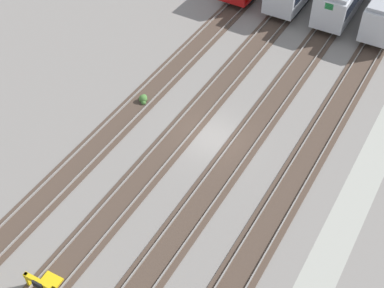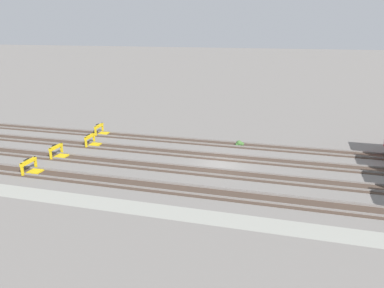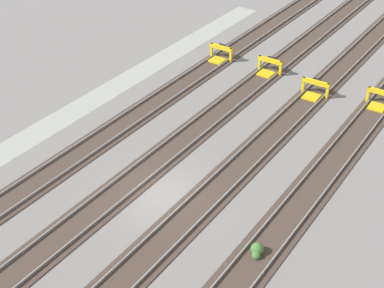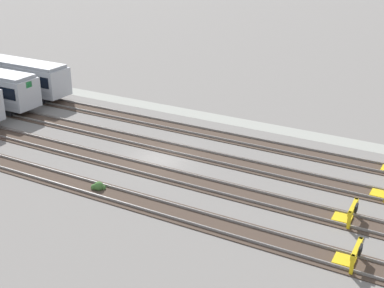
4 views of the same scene
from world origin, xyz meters
The scene contains 9 objects.
ground_plane centered at (0.00, 0.00, 0.00)m, with size 400.00×400.00×0.00m, color gray.
service_walkway centered at (0.00, -10.27, 0.00)m, with size 54.00×2.00×0.01m, color #9E9E93.
rail_track_nearest centered at (0.00, -6.42, 0.04)m, with size 90.00×2.23×0.21m.
rail_track_near_inner centered at (0.00, -2.14, 0.04)m, with size 90.00×2.24×0.21m.
rail_track_middle centered at (0.00, 2.14, 0.04)m, with size 90.00×2.24×0.21m.
rail_track_far_inner centered at (0.00, 6.42, 0.04)m, with size 90.00×2.23×0.21m.
bumper_stop_middle_track centered at (-14.69, 2.15, 0.51)m, with size 1.37×2.01×1.22m.
bumper_stop_far_inner_track centered at (-15.94, 6.43, 0.51)m, with size 1.36×2.01×1.22m.
weed_clump centered at (0.84, 6.27, 0.24)m, with size 0.92×0.70×0.64m.
Camera 4 is at (-20.28, 30.87, 16.48)m, focal length 50.00 mm.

